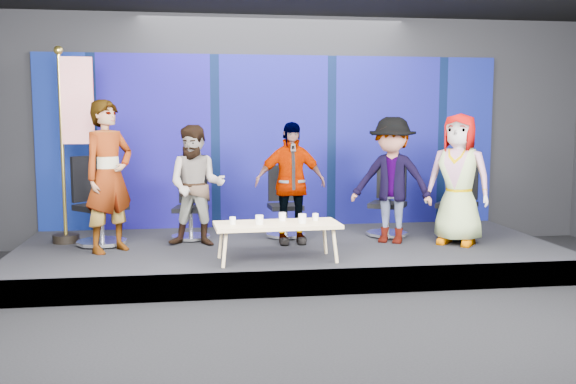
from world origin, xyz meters
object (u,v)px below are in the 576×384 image
Objects in this scene: chair_b at (191,216)px; flag_stand at (72,140)px; chair_c at (285,213)px; panelist_b at (196,186)px; panelist_c at (290,183)px; mug_e at (315,217)px; mug_b at (259,220)px; chair_d at (388,212)px; mug_d at (302,219)px; chair_e at (458,212)px; mug_c at (282,217)px; panelist_e at (458,179)px; mug_a at (233,221)px; coffee_table at (277,226)px; panelist_d at (392,180)px; chair_a at (98,216)px; panelist_a at (109,176)px.

flag_stand is at bearing -167.86° from chair_b.
chair_c reaches higher than chair_b.
panelist_c is at bearing 9.17° from panelist_b.
mug_e is 3.43m from flag_stand.
mug_b is (-0.51, -1.57, 0.17)m from chair_c.
chair_d is 1.80m from mug_e.
mug_d is (-1.47, -1.42, 0.16)m from chair_d.
mug_c is at bearing -121.43° from chair_e.
mug_e is at bearing -126.80° from panelist_e.
mug_d reaches higher than mug_a.
flag_stand reaches higher than coffee_table.
coffee_table is at bearing -46.15° from chair_b.
mug_b is (-2.70, -0.73, -0.36)m from panelist_e.
panelist_e reaches higher than panelist_d.
mug_b reaches higher than mug_e.
chair_a is 11.65× the size of mug_c.
mug_d is (-2.40, -1.17, 0.15)m from chair_e.
panelist_e is at bearing -12.25° from panelist_c.
chair_a reaches higher than mug_c.
mug_a is 0.81m from mug_d.
chair_e is 10.64× the size of mug_c.
mug_b is at bearing -143.48° from mug_c.
mug_e is (0.39, -0.03, -0.01)m from mug_c.
mug_e is at bearing -117.49° from chair_e.
chair_d is 12.21× the size of mug_e.
chair_d is at bearing 43.91° from mug_d.
panelist_c is 16.11× the size of mug_c.
coffee_table is at bearing -73.78° from chair_a.
panelist_d is at bearing -128.78° from chair_e.
panelist_a is 1.28× the size of coffee_table.
mug_d is 1.28× the size of mug_e.
panelist_b is 1.70m from mug_e.
chair_a is 2.52m from chair_c.
panelist_e reaches higher than chair_a.
mug_d is (0.50, 0.02, 0.00)m from mug_b.
chair_c is at bearing 87.08° from panelist_c.
panelist_b is at bearing 111.15° from mug_a.
flag_stand is (-3.02, 1.36, 0.88)m from mug_e.
panelist_c reaches higher than coffee_table.
chair_c is at bearing -38.55° from chair_a.
panelist_b reaches higher than coffee_table.
chair_b is at bearing -155.76° from panelist_e.
mug_d reaches higher than mug_c.
chair_d reaches higher than mug_b.
mug_e is (-1.17, -0.76, -0.35)m from panelist_d.
mug_a is at bearing 170.02° from mug_b.
panelist_a is at bearing 153.71° from mug_b.
panelist_e reaches higher than chair_c.
chair_b is 11.47× the size of mug_e.
panelist_b is 18.33× the size of mug_a.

